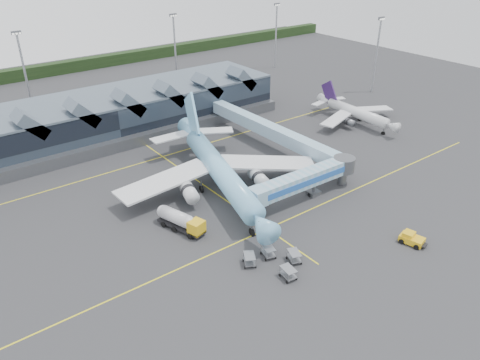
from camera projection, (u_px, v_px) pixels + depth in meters
ground at (239, 209)px, 84.67m from camera, size 260.00×260.00×0.00m
taxi_stripes at (208, 188)px, 91.66m from camera, size 120.00×60.00×0.01m
tree_line_far at (45, 70)px, 160.66m from camera, size 260.00×4.00×4.00m
terminal at (103, 117)px, 112.77m from camera, size 90.00×22.25×12.52m
light_masts at (164, 57)px, 133.94m from camera, size 132.40×42.56×22.45m
main_airliner at (218, 168)px, 89.58m from camera, size 38.82×45.61×14.92m
regional_jet at (355, 112)px, 121.36m from camera, size 24.56×26.77×9.19m
jet_bridge at (311, 178)px, 86.70m from camera, size 24.68×4.27×5.85m
fuel_truck at (180, 220)px, 78.24m from camera, size 4.84×9.65×3.24m
pushback_tug at (412, 239)px, 75.15m from camera, size 3.34×4.51×1.84m
baggage_carts at (275, 260)px, 70.16m from camera, size 8.42×8.64×1.73m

